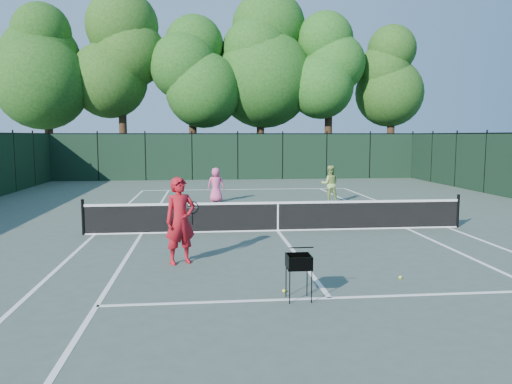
{
  "coord_description": "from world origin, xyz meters",
  "views": [
    {
      "loc": [
        -2.24,
        -14.95,
        2.93
      ],
      "look_at": [
        -0.57,
        1.0,
        1.1
      ],
      "focal_mm": 35.0,
      "sensor_mm": 36.0,
      "label": 1
    }
  ],
  "objects": [
    {
      "name": "baseline_far",
      "position": [
        0.0,
        11.88,
        0.0
      ],
      "size": [
        10.97,
        0.1,
        0.01
      ],
      "primitive_type": "cube",
      "color": "white",
      "rests_on": "ground"
    },
    {
      "name": "tree_2",
      "position": [
        -3.0,
        21.8,
        7.73
      ],
      "size": [
        6.0,
        6.0,
        12.4
      ],
      "color": "black",
      "rests_on": "ground"
    },
    {
      "name": "service_line_far",
      "position": [
        0.0,
        6.4,
        0.0
      ],
      "size": [
        8.23,
        0.1,
        0.01
      ],
      "primitive_type": "cube",
      "color": "white",
      "rests_on": "ground"
    },
    {
      "name": "ball_hopper",
      "position": [
        -0.58,
        -6.43,
        0.69
      ],
      "size": [
        0.45,
        0.45,
        0.82
      ],
      "rotation": [
        0.0,
        0.0,
        -0.04
      ],
      "color": "black",
      "rests_on": "ground"
    },
    {
      "name": "loose_ball_near_cart",
      "position": [
        -0.78,
        -6.0,
        0.03
      ],
      "size": [
        0.07,
        0.07,
        0.07
      ],
      "primitive_type": "sphere",
      "color": "yellow",
      "rests_on": "ground"
    },
    {
      "name": "sideline_doubles_left",
      "position": [
        -5.49,
        0.0,
        0.0
      ],
      "size": [
        0.1,
        23.77,
        0.01
      ],
      "primitive_type": "cube",
      "color": "white",
      "rests_on": "ground"
    },
    {
      "name": "coach",
      "position": [
        -2.79,
        -3.63,
        0.99
      ],
      "size": [
        0.86,
        0.92,
        1.99
      ],
      "rotation": [
        0.0,
        0.0,
        0.43
      ],
      "color": "#AB131D",
      "rests_on": "ground"
    },
    {
      "name": "tree_5",
      "position": [
        12.0,
        22.1,
        7.71
      ],
      "size": [
        5.8,
        5.8,
        12.23
      ],
      "color": "black",
      "rests_on": "ground"
    },
    {
      "name": "sideline_singles_left",
      "position": [
        -4.12,
        0.0,
        0.0
      ],
      "size": [
        0.1,
        23.77,
        0.01
      ],
      "primitive_type": "cube",
      "color": "white",
      "rests_on": "ground"
    },
    {
      "name": "player_pink",
      "position": [
        -1.72,
        6.95,
        0.76
      ],
      "size": [
        0.76,
        0.51,
        1.52
      ],
      "rotation": [
        0.0,
        0.0,
        3.1
      ],
      "color": "#DD4E86",
      "rests_on": "ground"
    },
    {
      "name": "service_line_near",
      "position": [
        0.0,
        -6.4,
        0.0
      ],
      "size": [
        8.23,
        0.1,
        0.01
      ],
      "primitive_type": "cube",
      "color": "white",
      "rests_on": "ground"
    },
    {
      "name": "tennis_net",
      "position": [
        0.0,
        0.0,
        0.48
      ],
      "size": [
        11.69,
        0.09,
        1.06
      ],
      "color": "black",
      "rests_on": "ground"
    },
    {
      "name": "player_green",
      "position": [
        3.21,
        6.19,
        0.82
      ],
      "size": [
        0.85,
        0.7,
        1.63
      ],
      "rotation": [
        0.0,
        0.0,
        3.04
      ],
      "color": "#94B55A",
      "rests_on": "ground"
    },
    {
      "name": "tree_0",
      "position": [
        -13.0,
        21.5,
        8.16
      ],
      "size": [
        6.4,
        6.4,
        13.14
      ],
      "color": "black",
      "rests_on": "ground"
    },
    {
      "name": "sideline_singles_right",
      "position": [
        4.12,
        0.0,
        0.0
      ],
      "size": [
        0.1,
        23.77,
        0.01
      ],
      "primitive_type": "cube",
      "color": "white",
      "rests_on": "ground"
    },
    {
      "name": "sideline_doubles_right",
      "position": [
        5.49,
        0.0,
        0.0
      ],
      "size": [
        0.1,
        23.77,
        0.01
      ],
      "primitive_type": "cube",
      "color": "white",
      "rests_on": "ground"
    },
    {
      "name": "fence_far",
      "position": [
        0.0,
        18.0,
        1.5
      ],
      "size": [
        24.0,
        0.05,
        3.0
      ],
      "primitive_type": "cube",
      "color": "black",
      "rests_on": "ground"
    },
    {
      "name": "loose_ball_midcourt",
      "position": [
        1.73,
        -5.37,
        0.03
      ],
      "size": [
        0.07,
        0.07,
        0.07
      ],
      "primitive_type": "sphere",
      "color": "#D4EF30",
      "rests_on": "ground"
    },
    {
      "name": "tree_4",
      "position": [
        7.0,
        21.6,
        8.14
      ],
      "size": [
        6.2,
        6.2,
        12.97
      ],
      "color": "black",
      "rests_on": "ground"
    },
    {
      "name": "tree_1",
      "position": [
        -8.0,
        22.0,
        8.69
      ],
      "size": [
        6.8,
        6.8,
        13.98
      ],
      "color": "black",
      "rests_on": "ground"
    },
    {
      "name": "ground",
      "position": [
        0.0,
        0.0,
        0.0
      ],
      "size": [
        90.0,
        90.0,
        0.0
      ],
      "primitive_type": "plane",
      "color": "#425047",
      "rests_on": "ground"
    },
    {
      "name": "tree_3",
      "position": [
        2.0,
        22.3,
        9.01
      ],
      "size": [
        7.0,
        7.0,
        14.45
      ],
      "color": "black",
      "rests_on": "ground"
    },
    {
      "name": "center_service_line",
      "position": [
        0.0,
        0.0,
        0.0
      ],
      "size": [
        0.1,
        12.8,
        0.01
      ],
      "primitive_type": "cube",
      "color": "white",
      "rests_on": "ground"
    }
  ]
}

